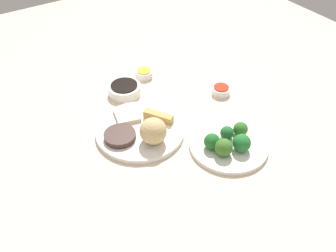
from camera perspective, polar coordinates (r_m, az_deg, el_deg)
name	(u,v)px	position (r m, az deg, el deg)	size (l,w,h in m)	color
tabletop	(151,131)	(1.18, -2.57, -0.83)	(2.20, 2.20, 0.02)	beige
main_plate	(140,131)	(1.16, -4.27, -0.69)	(0.27, 0.27, 0.02)	white
rice_scoop	(153,131)	(1.08, -2.26, -0.78)	(0.08, 0.08, 0.08)	#D3B57A
spring_roll	(158,116)	(1.17, -1.47, 1.46)	(0.10, 0.02, 0.02)	tan
crab_rangoon_wonton	(127,115)	(1.19, -6.23, 1.65)	(0.07, 0.08, 0.01)	beige
stir_fry_heap	(120,136)	(1.12, -7.30, -1.52)	(0.10, 0.10, 0.02)	#432E28
broccoli_plate	(228,145)	(1.12, 9.16, -2.83)	(0.23, 0.23, 0.01)	white
broccoli_floret_0	(227,133)	(1.12, 8.94, -1.01)	(0.04, 0.04, 0.04)	#23682F
broccoli_floret_1	(224,147)	(1.07, 8.45, -3.25)	(0.05, 0.05, 0.05)	#3C7229
broccoli_floret_2	(242,143)	(1.09, 11.13, -2.55)	(0.05, 0.05, 0.05)	#237130
broccoli_floret_3	(212,141)	(1.08, 6.70, -2.33)	(0.05, 0.05, 0.05)	#1F6826
broccoli_floret_4	(241,129)	(1.14, 10.95, -0.44)	(0.04, 0.04, 0.04)	#337228
soy_sauce_bowl	(124,90)	(1.32, -6.62, 5.51)	(0.11, 0.11, 0.03)	white
soy_sauce_bowl_liquid	(124,85)	(1.31, -6.68, 6.17)	(0.09, 0.09, 0.00)	black
sauce_ramekin_hot_mustard	(144,74)	(1.40, -3.64, 7.92)	(0.06, 0.06, 0.02)	white
sauce_ramekin_hot_mustard_liquid	(144,70)	(1.39, -3.67, 8.41)	(0.05, 0.05, 0.00)	yellow
sauce_ramekin_sweet_and_sour	(221,91)	(1.32, 8.03, 5.34)	(0.06, 0.06, 0.02)	white
sauce_ramekin_sweet_and_sour_liquid	(221,87)	(1.32, 8.09, 5.85)	(0.05, 0.05, 0.00)	red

